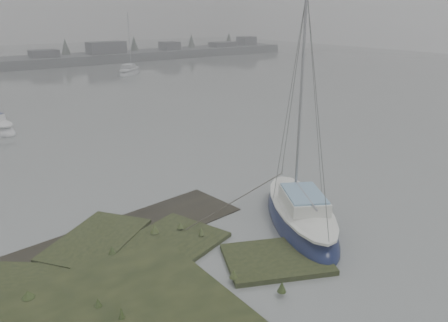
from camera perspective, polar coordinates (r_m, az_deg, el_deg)
ground at (r=41.71m, az=-24.00°, el=6.09°), size 160.00×160.00×0.00m
far_shoreline at (r=80.53m, az=-10.68°, el=13.56°), size 60.00×8.00×4.15m
sailboat_main at (r=18.09m, az=9.94°, el=-7.23°), size 5.36×7.05×9.65m
sailboat_far_b at (r=61.54m, az=-12.24°, el=11.28°), size 5.69×5.81×8.64m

